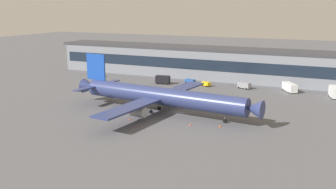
{
  "coord_description": "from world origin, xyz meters",
  "views": [
    {
      "loc": [
        47.15,
        -106.37,
        32.14
      ],
      "look_at": [
        -4.28,
        1.85,
        5.0
      ],
      "focal_mm": 41.61,
      "sensor_mm": 36.0,
      "label": 1
    }
  ],
  "objects_px": {
    "baggage_tug": "(206,84)",
    "crew_van": "(244,85)",
    "airliner": "(160,96)",
    "stair_truck": "(163,79)",
    "fuel_truck": "(290,87)",
    "pushback_tractor": "(96,74)",
    "follow_me_car": "(190,81)",
    "catering_truck": "(334,91)",
    "traffic_cone_2": "(190,124)",
    "traffic_cone_1": "(220,126)",
    "traffic_cone_0": "(130,119)"
  },
  "relations": [
    {
      "from": "stair_truck",
      "to": "pushback_tractor",
      "type": "relative_size",
      "value": 1.15
    },
    {
      "from": "airliner",
      "to": "traffic_cone_1",
      "type": "relative_size",
      "value": 89.76
    },
    {
      "from": "pushback_tractor",
      "to": "stair_truck",
      "type": "bearing_deg",
      "value": -4.34
    },
    {
      "from": "follow_me_car",
      "to": "crew_van",
      "type": "relative_size",
      "value": 0.84
    },
    {
      "from": "pushback_tractor",
      "to": "catering_truck",
      "type": "relative_size",
      "value": 0.71
    },
    {
      "from": "stair_truck",
      "to": "baggage_tug",
      "type": "distance_m",
      "value": 18.75
    },
    {
      "from": "airliner",
      "to": "traffic_cone_1",
      "type": "bearing_deg",
      "value": -16.47
    },
    {
      "from": "fuel_truck",
      "to": "baggage_tug",
      "type": "xyz_separation_m",
      "value": [
        -32.67,
        -4.08,
        -0.8
      ]
    },
    {
      "from": "catering_truck",
      "to": "fuel_truck",
      "type": "bearing_deg",
      "value": 167.16
    },
    {
      "from": "crew_van",
      "to": "fuel_truck",
      "type": "bearing_deg",
      "value": 6.47
    },
    {
      "from": "follow_me_car",
      "to": "pushback_tractor",
      "type": "xyz_separation_m",
      "value": [
        -46.47,
        -2.99,
        -0.04
      ]
    },
    {
      "from": "fuel_truck",
      "to": "catering_truck",
      "type": "bearing_deg",
      "value": -12.84
    },
    {
      "from": "pushback_tractor",
      "to": "traffic_cone_2",
      "type": "relative_size",
      "value": 9.72
    },
    {
      "from": "stair_truck",
      "to": "crew_van",
      "type": "relative_size",
      "value": 1.11
    },
    {
      "from": "baggage_tug",
      "to": "pushback_tractor",
      "type": "xyz_separation_m",
      "value": [
        -54.52,
        -0.36,
        -0.04
      ]
    },
    {
      "from": "crew_van",
      "to": "pushback_tractor",
      "type": "height_order",
      "value": "crew_van"
    },
    {
      "from": "airliner",
      "to": "stair_truck",
      "type": "xyz_separation_m",
      "value": [
        -19.46,
        41.37,
        -3.24
      ]
    },
    {
      "from": "fuel_truck",
      "to": "follow_me_car",
      "type": "bearing_deg",
      "value": -177.97
    },
    {
      "from": "stair_truck",
      "to": "traffic_cone_2",
      "type": "height_order",
      "value": "stair_truck"
    },
    {
      "from": "traffic_cone_2",
      "to": "follow_me_car",
      "type": "bearing_deg",
      "value": 112.18
    },
    {
      "from": "crew_van",
      "to": "traffic_cone_2",
      "type": "height_order",
      "value": "crew_van"
    },
    {
      "from": "baggage_tug",
      "to": "traffic_cone_2",
      "type": "relative_size",
      "value": 7.33
    },
    {
      "from": "pushback_tractor",
      "to": "fuel_truck",
      "type": "bearing_deg",
      "value": 2.91
    },
    {
      "from": "baggage_tug",
      "to": "fuel_truck",
      "type": "bearing_deg",
      "value": 7.11
    },
    {
      "from": "follow_me_car",
      "to": "catering_truck",
      "type": "relative_size",
      "value": 0.62
    },
    {
      "from": "baggage_tug",
      "to": "traffic_cone_2",
      "type": "bearing_deg",
      "value": -74.57
    },
    {
      "from": "stair_truck",
      "to": "catering_truck",
      "type": "xyz_separation_m",
      "value": [
        67.24,
        3.5,
        0.31
      ]
    },
    {
      "from": "follow_me_car",
      "to": "pushback_tractor",
      "type": "bearing_deg",
      "value": -176.31
    },
    {
      "from": "fuel_truck",
      "to": "baggage_tug",
      "type": "relative_size",
      "value": 2.1
    },
    {
      "from": "baggage_tug",
      "to": "crew_van",
      "type": "relative_size",
      "value": 0.73
    },
    {
      "from": "airliner",
      "to": "traffic_cone_2",
      "type": "distance_m",
      "value": 16.78
    },
    {
      "from": "traffic_cone_2",
      "to": "pushback_tractor",
      "type": "bearing_deg",
      "value": 142.74
    },
    {
      "from": "baggage_tug",
      "to": "traffic_cone_2",
      "type": "xyz_separation_m",
      "value": [
        14.61,
        -52.94,
        -0.81
      ]
    },
    {
      "from": "airliner",
      "to": "crew_van",
      "type": "height_order",
      "value": "airliner"
    },
    {
      "from": "catering_truck",
      "to": "traffic_cone_1",
      "type": "bearing_deg",
      "value": -117.13
    },
    {
      "from": "crew_van",
      "to": "airliner",
      "type": "bearing_deg",
      "value": -107.28
    },
    {
      "from": "crew_van",
      "to": "traffic_cone_2",
      "type": "relative_size",
      "value": 10.06
    },
    {
      "from": "airliner",
      "to": "stair_truck",
      "type": "bearing_deg",
      "value": 115.2
    },
    {
      "from": "follow_me_car",
      "to": "airliner",
      "type": "bearing_deg",
      "value": -79.13
    },
    {
      "from": "fuel_truck",
      "to": "traffic_cone_2",
      "type": "bearing_deg",
      "value": -107.57
    },
    {
      "from": "airliner",
      "to": "traffic_cone_1",
      "type": "distance_m",
      "value": 22.97
    },
    {
      "from": "pushback_tractor",
      "to": "traffic_cone_0",
      "type": "xyz_separation_m",
      "value": [
        51.5,
        -55.41,
        -0.73
      ]
    },
    {
      "from": "airliner",
      "to": "stair_truck",
      "type": "distance_m",
      "value": 45.83
    },
    {
      "from": "catering_truck",
      "to": "traffic_cone_2",
      "type": "distance_m",
      "value": 63.38
    },
    {
      "from": "stair_truck",
      "to": "traffic_cone_0",
      "type": "distance_m",
      "value": 54.92
    },
    {
      "from": "pushback_tractor",
      "to": "catering_truck",
      "type": "xyz_separation_m",
      "value": [
        103.28,
        0.77,
        1.24
      ]
    },
    {
      "from": "fuel_truck",
      "to": "stair_truck",
      "type": "bearing_deg",
      "value": -172.01
    },
    {
      "from": "fuel_truck",
      "to": "traffic_cone_1",
      "type": "bearing_deg",
      "value": -100.47
    },
    {
      "from": "follow_me_car",
      "to": "baggage_tug",
      "type": "distance_m",
      "value": 8.47
    },
    {
      "from": "traffic_cone_2",
      "to": "fuel_truck",
      "type": "bearing_deg",
      "value": 72.43
    }
  ]
}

